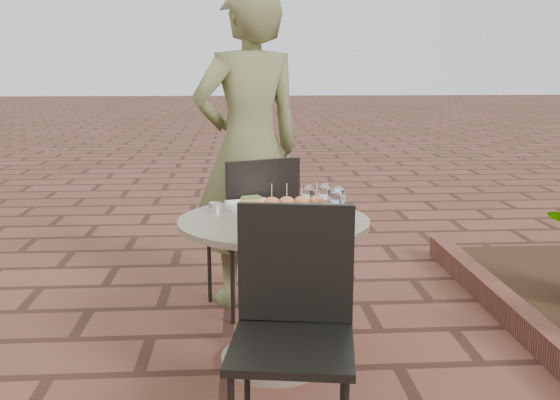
{
  "coord_description": "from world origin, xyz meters",
  "views": [
    {
      "loc": [
        0.07,
        -2.76,
        1.43
      ],
      "look_at": [
        0.26,
        0.08,
        0.82
      ],
      "focal_mm": 40.0,
      "sensor_mm": 36.0,
      "label": 1
    }
  ],
  "objects": [
    {
      "name": "wine_glass_right",
      "position": [
        0.51,
        -0.05,
        0.86
      ],
      "size": [
        0.08,
        0.08,
        0.18
      ],
      "color": "white",
      "rests_on": "cafe_table"
    },
    {
      "name": "steel_ramekin",
      "position": [
        -0.05,
        0.24,
        0.75
      ],
      "size": [
        0.07,
        0.07,
        0.05
      ],
      "primitive_type": "cylinder",
      "rotation": [
        0.0,
        0.0,
        -0.02
      ],
      "color": "silver",
      "rests_on": "cafe_table"
    },
    {
      "name": "plate_sliders",
      "position": [
        0.33,
        0.06,
        0.77
      ],
      "size": [
        0.29,
        0.29,
        0.18
      ],
      "rotation": [
        0.0,
        0.0,
        0.07
      ],
      "color": "white",
      "rests_on": "cafe_table"
    },
    {
      "name": "plate_tuna",
      "position": [
        0.29,
        -0.17,
        0.75
      ],
      "size": [
        0.34,
        0.34,
        0.03
      ],
      "rotation": [
        0.0,
        0.0,
        -0.26
      ],
      "color": "white",
      "rests_on": "cafe_table"
    },
    {
      "name": "plate_salmon",
      "position": [
        0.13,
        0.32,
        0.75
      ],
      "size": [
        0.27,
        0.27,
        0.06
      ],
      "rotation": [
        0.0,
        0.0,
        0.3
      ],
      "color": "white",
      "rests_on": "cafe_table"
    },
    {
      "name": "wine_glass_far",
      "position": [
        0.48,
        0.13,
        0.84
      ],
      "size": [
        0.07,
        0.07,
        0.16
      ],
      "color": "white",
      "rests_on": "cafe_table"
    },
    {
      "name": "diner",
      "position": [
        0.13,
        0.95,
        0.95
      ],
      "size": [
        0.81,
        0.68,
        1.9
      ],
      "primitive_type": "imported",
      "rotation": [
        0.0,
        0.0,
        3.52
      ],
      "color": "brown",
      "rests_on": "ground"
    },
    {
      "name": "planter_curb",
      "position": [
        1.6,
        0.3,
        0.07
      ],
      "size": [
        0.12,
        3.0,
        0.15
      ],
      "primitive_type": "cube",
      "color": "brown",
      "rests_on": "ground"
    },
    {
      "name": "chair_near",
      "position": [
        0.27,
        -0.61,
        0.55
      ],
      "size": [
        0.5,
        0.5,
        0.93
      ],
      "rotation": [
        0.0,
        0.0,
        -0.15
      ],
      "color": "black",
      "rests_on": "ground"
    },
    {
      "name": "wine_glass_mid",
      "position": [
        0.41,
        0.18,
        0.83
      ],
      "size": [
        0.06,
        0.06,
        0.14
      ],
      "color": "white",
      "rests_on": "cafe_table"
    },
    {
      "name": "chair_far",
      "position": [
        0.17,
        0.73,
        0.55
      ],
      "size": [
        0.57,
        0.57,
        0.93
      ],
      "rotation": [
        0.0,
        0.0,
        3.53
      ],
      "color": "black",
      "rests_on": "ground"
    },
    {
      "name": "ground",
      "position": [
        0.0,
        0.0,
        0.0
      ],
      "size": [
        60.0,
        60.0,
        0.0
      ],
      "primitive_type": "plane",
      "color": "brown",
      "rests_on": "ground"
    },
    {
      "name": "cafe_table",
      "position": [
        0.23,
        0.08,
        0.48
      ],
      "size": [
        0.9,
        0.9,
        0.73
      ],
      "color": "gray",
      "rests_on": "ground"
    },
    {
      "name": "cutlery_set",
      "position": [
        0.5,
        -0.19,
        0.73
      ],
      "size": [
        0.14,
        0.19,
        0.0
      ],
      "primitive_type": null,
      "rotation": [
        0.0,
        0.0,
        0.42
      ],
      "color": "silver",
      "rests_on": "cafe_table"
    }
  ]
}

